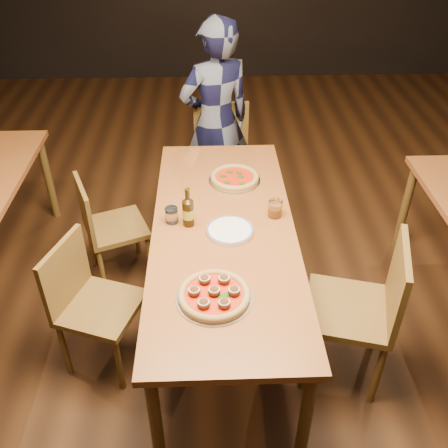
{
  "coord_description": "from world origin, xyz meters",
  "views": [
    {
      "loc": [
        -0.08,
        -2.23,
        2.42
      ],
      "look_at": [
        0.0,
        -0.05,
        0.82
      ],
      "focal_mm": 40.0,
      "sensor_mm": 36.0,
      "label": 1
    }
  ],
  "objects_px": {
    "amber_glass": "(275,208)",
    "beer_bottle": "(188,212)",
    "pizza_meatball": "(214,295)",
    "chair_main_nw": "(101,307)",
    "table_main": "(224,239)",
    "plate_stack": "(230,231)",
    "diner": "(216,122)",
    "chair_end": "(223,163)",
    "pizza_margherita": "(235,178)",
    "water_glass": "(172,215)",
    "chair_main_e": "(349,309)",
    "chair_main_sw": "(116,227)"
  },
  "relations": [
    {
      "from": "chair_main_sw",
      "to": "pizza_margherita",
      "type": "height_order",
      "value": "chair_main_sw"
    },
    {
      "from": "chair_end",
      "to": "pizza_meatball",
      "type": "bearing_deg",
      "value": -94.79
    },
    {
      "from": "table_main",
      "to": "chair_main_nw",
      "type": "height_order",
      "value": "chair_main_nw"
    },
    {
      "from": "chair_main_e",
      "to": "plate_stack",
      "type": "xyz_separation_m",
      "value": [
        -0.62,
        0.34,
        0.28
      ]
    },
    {
      "from": "plate_stack",
      "to": "amber_glass",
      "type": "xyz_separation_m",
      "value": [
        0.27,
        0.15,
        0.04
      ]
    },
    {
      "from": "chair_main_sw",
      "to": "table_main",
      "type": "bearing_deg",
      "value": -147.35
    },
    {
      "from": "plate_stack",
      "to": "diner",
      "type": "height_order",
      "value": "diner"
    },
    {
      "from": "beer_bottle",
      "to": "plate_stack",
      "type": "bearing_deg",
      "value": -20.18
    },
    {
      "from": "chair_main_e",
      "to": "chair_end",
      "type": "height_order",
      "value": "chair_main_e"
    },
    {
      "from": "pizza_meatball",
      "to": "amber_glass",
      "type": "distance_m",
      "value": 0.76
    },
    {
      "from": "chair_main_nw",
      "to": "chair_main_sw",
      "type": "relative_size",
      "value": 1.04
    },
    {
      "from": "pizza_meatball",
      "to": "chair_main_nw",
      "type": "bearing_deg",
      "value": 155.53
    },
    {
      "from": "pizza_meatball",
      "to": "pizza_margherita",
      "type": "distance_m",
      "value": 1.07
    },
    {
      "from": "chair_end",
      "to": "beer_bottle",
      "type": "distance_m",
      "value": 1.28
    },
    {
      "from": "chair_end",
      "to": "amber_glass",
      "type": "height_order",
      "value": "chair_end"
    },
    {
      "from": "beer_bottle",
      "to": "pizza_margherita",
      "type": "bearing_deg",
      "value": 58.7
    },
    {
      "from": "chair_main_nw",
      "to": "pizza_margherita",
      "type": "height_order",
      "value": "chair_main_nw"
    },
    {
      "from": "pizza_meatball",
      "to": "table_main",
      "type": "bearing_deg",
      "value": 83.33
    },
    {
      "from": "pizza_margherita",
      "to": "water_glass",
      "type": "distance_m",
      "value": 0.58
    },
    {
      "from": "table_main",
      "to": "diner",
      "type": "height_order",
      "value": "diner"
    },
    {
      "from": "chair_main_e",
      "to": "water_glass",
      "type": "relative_size",
      "value": 10.39
    },
    {
      "from": "pizza_margherita",
      "to": "water_glass",
      "type": "height_order",
      "value": "water_glass"
    },
    {
      "from": "chair_main_sw",
      "to": "plate_stack",
      "type": "bearing_deg",
      "value": -148.04
    },
    {
      "from": "table_main",
      "to": "amber_glass",
      "type": "height_order",
      "value": "amber_glass"
    },
    {
      "from": "chair_main_nw",
      "to": "chair_main_e",
      "type": "distance_m",
      "value": 1.35
    },
    {
      "from": "plate_stack",
      "to": "table_main",
      "type": "bearing_deg",
      "value": 131.96
    },
    {
      "from": "table_main",
      "to": "chair_main_sw",
      "type": "relative_size",
      "value": 2.44
    },
    {
      "from": "chair_main_sw",
      "to": "amber_glass",
      "type": "bearing_deg",
      "value": -132.96
    },
    {
      "from": "table_main",
      "to": "chair_main_sw",
      "type": "height_order",
      "value": "chair_main_sw"
    },
    {
      "from": "pizza_meatball",
      "to": "plate_stack",
      "type": "relative_size",
      "value": 1.41
    },
    {
      "from": "pizza_meatball",
      "to": "plate_stack",
      "type": "xyz_separation_m",
      "value": [
        0.1,
        0.51,
        -0.01
      ]
    },
    {
      "from": "chair_end",
      "to": "pizza_margherita",
      "type": "relative_size",
      "value": 2.81
    },
    {
      "from": "chair_main_nw",
      "to": "beer_bottle",
      "type": "height_order",
      "value": "beer_bottle"
    },
    {
      "from": "pizza_margherita",
      "to": "amber_glass",
      "type": "height_order",
      "value": "amber_glass"
    },
    {
      "from": "beer_bottle",
      "to": "diner",
      "type": "xyz_separation_m",
      "value": [
        0.18,
        1.26,
        -0.05
      ]
    },
    {
      "from": "chair_main_e",
      "to": "plate_stack",
      "type": "relative_size",
      "value": 3.73
    },
    {
      "from": "table_main",
      "to": "chair_end",
      "type": "bearing_deg",
      "value": 88.34
    },
    {
      "from": "chair_main_nw",
      "to": "amber_glass",
      "type": "height_order",
      "value": "same"
    },
    {
      "from": "table_main",
      "to": "plate_stack",
      "type": "relative_size",
      "value": 7.77
    },
    {
      "from": "chair_main_nw",
      "to": "plate_stack",
      "type": "xyz_separation_m",
      "value": [
        0.72,
        0.22,
        0.34
      ]
    },
    {
      "from": "chair_main_e",
      "to": "chair_end",
      "type": "relative_size",
      "value": 1.03
    },
    {
      "from": "water_glass",
      "to": "amber_glass",
      "type": "relative_size",
      "value": 0.91
    },
    {
      "from": "chair_main_sw",
      "to": "pizza_meatball",
      "type": "bearing_deg",
      "value": -170.34
    },
    {
      "from": "chair_main_nw",
      "to": "chair_end",
      "type": "relative_size",
      "value": 0.91
    },
    {
      "from": "pizza_meatball",
      "to": "chair_main_sw",
      "type": "bearing_deg",
      "value": 121.73
    },
    {
      "from": "pizza_meatball",
      "to": "diner",
      "type": "xyz_separation_m",
      "value": [
        0.05,
        1.86,
        0.01
      ]
    },
    {
      "from": "chair_end",
      "to": "chair_main_sw",
      "type": "bearing_deg",
      "value": -136.86
    },
    {
      "from": "table_main",
      "to": "chair_main_sw",
      "type": "distance_m",
      "value": 0.91
    },
    {
      "from": "amber_glass",
      "to": "beer_bottle",
      "type": "bearing_deg",
      "value": -171.89
    },
    {
      "from": "pizza_margherita",
      "to": "beer_bottle",
      "type": "bearing_deg",
      "value": -121.3
    }
  ]
}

